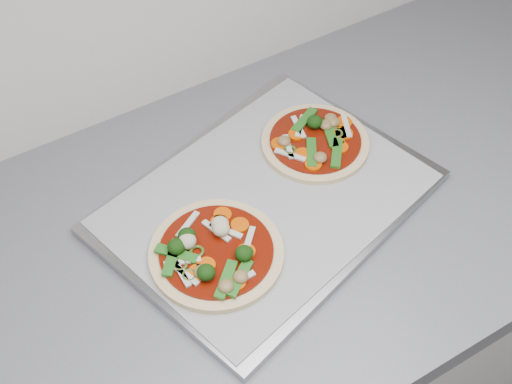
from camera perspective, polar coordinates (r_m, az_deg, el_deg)
baking_tray at (r=1.01m, az=0.86°, el=-0.82°), size 0.51×0.44×0.01m
parchment at (r=1.01m, az=0.86°, el=-0.53°), size 0.48×0.40×0.00m
pizza_left at (r=0.94m, az=-3.35°, el=-4.85°), size 0.25×0.25×0.03m
pizza_right at (r=1.07m, az=4.84°, el=4.14°), size 0.20×0.20×0.03m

